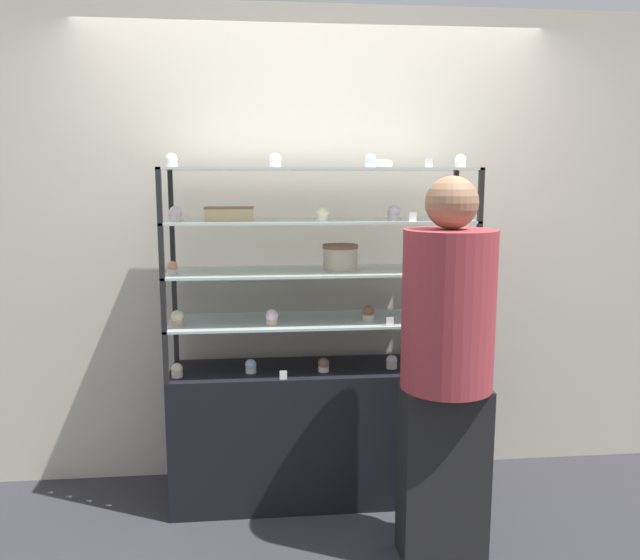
% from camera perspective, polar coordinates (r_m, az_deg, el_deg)
% --- Properties ---
extents(ground_plane, '(20.00, 20.00, 0.00)m').
position_cam_1_polar(ground_plane, '(3.55, -0.00, -19.07)').
color(ground_plane, '#2D2D33').
extents(back_wall, '(8.00, 0.05, 2.60)m').
position_cam_1_polar(back_wall, '(3.50, -0.57, 2.92)').
color(back_wall, beige).
rests_on(back_wall, ground_plane).
extents(display_base, '(1.54, 0.41, 0.71)m').
position_cam_1_polar(display_base, '(3.40, -0.00, -13.74)').
color(display_base, black).
rests_on(display_base, ground_plane).
extents(display_riser_lower, '(1.54, 0.41, 0.26)m').
position_cam_1_polar(display_riser_lower, '(3.21, -0.00, -3.86)').
color(display_riser_lower, black).
rests_on(display_riser_lower, display_base).
extents(display_riser_middle, '(1.54, 0.41, 0.26)m').
position_cam_1_polar(display_riser_middle, '(3.17, -0.00, 0.65)').
color(display_riser_middle, black).
rests_on(display_riser_middle, display_riser_lower).
extents(display_riser_upper, '(1.54, 0.41, 0.26)m').
position_cam_1_polar(display_riser_upper, '(3.14, -0.00, 5.27)').
color(display_riser_upper, black).
rests_on(display_riser_upper, display_riser_middle).
extents(display_riser_top, '(1.54, 0.41, 0.26)m').
position_cam_1_polar(display_riser_top, '(3.13, -0.00, 9.94)').
color(display_riser_top, black).
rests_on(display_riser_top, display_riser_upper).
extents(layer_cake_centerpiece, '(0.18, 0.18, 0.13)m').
position_cam_1_polar(layer_cake_centerpiece, '(3.20, 1.86, 2.16)').
color(layer_cake_centerpiece, beige).
rests_on(layer_cake_centerpiece, display_riser_middle).
extents(sheet_cake_frosted, '(0.24, 0.12, 0.07)m').
position_cam_1_polar(sheet_cake_frosted, '(3.12, -8.30, 6.04)').
color(sheet_cake_frosted, '#DBBC84').
rests_on(sheet_cake_frosted, display_riser_upper).
extents(cupcake_0, '(0.06, 0.06, 0.07)m').
position_cam_1_polar(cupcake_0, '(3.19, -12.94, -8.06)').
color(cupcake_0, beige).
rests_on(cupcake_0, display_base).
extents(cupcake_1, '(0.06, 0.06, 0.07)m').
position_cam_1_polar(cupcake_1, '(3.19, -6.35, -7.85)').
color(cupcake_1, beige).
rests_on(cupcake_1, display_base).
extents(cupcake_2, '(0.06, 0.06, 0.07)m').
position_cam_1_polar(cupcake_2, '(3.19, 0.34, -7.78)').
color(cupcake_2, white).
rests_on(cupcake_2, display_base).
extents(cupcake_3, '(0.06, 0.06, 0.07)m').
position_cam_1_polar(cupcake_3, '(3.27, 6.57, -7.45)').
color(cupcake_3, white).
rests_on(cupcake_3, display_base).
extents(cupcake_4, '(0.06, 0.06, 0.07)m').
position_cam_1_polar(cupcake_4, '(3.30, 12.60, -7.44)').
color(cupcake_4, white).
rests_on(cupcake_4, display_base).
extents(price_tag_0, '(0.04, 0.00, 0.04)m').
position_cam_1_polar(price_tag_0, '(3.08, -3.37, -8.68)').
color(price_tag_0, white).
rests_on(price_tag_0, display_base).
extents(cupcake_5, '(0.06, 0.06, 0.08)m').
position_cam_1_polar(cupcake_5, '(3.14, -12.92, -3.43)').
color(cupcake_5, '#CCB28C').
rests_on(cupcake_5, display_riser_lower).
extents(cupcake_6, '(0.06, 0.06, 0.08)m').
position_cam_1_polar(cupcake_6, '(3.09, -4.42, -3.44)').
color(cupcake_6, '#CCB28C').
rests_on(cupcake_6, display_riser_lower).
extents(cupcake_7, '(0.06, 0.06, 0.08)m').
position_cam_1_polar(cupcake_7, '(3.20, 4.45, -3.01)').
color(cupcake_7, white).
rests_on(cupcake_7, display_riser_lower).
extents(cupcake_8, '(0.06, 0.06, 0.08)m').
position_cam_1_polar(cupcake_8, '(3.24, 12.56, -3.06)').
color(cupcake_8, beige).
rests_on(cupcake_8, display_riser_lower).
extents(price_tag_1, '(0.04, 0.00, 0.04)m').
position_cam_1_polar(price_tag_1, '(3.08, 6.41, -3.81)').
color(price_tag_1, white).
rests_on(price_tag_1, display_riser_lower).
extents(cupcake_9, '(0.05, 0.05, 0.06)m').
position_cam_1_polar(cupcake_9, '(3.12, -13.34, 1.09)').
color(cupcake_9, beige).
rests_on(cupcake_9, display_riser_middle).
extents(cupcake_10, '(0.05, 0.05, 0.06)m').
position_cam_1_polar(cupcake_10, '(3.27, 12.37, 1.49)').
color(cupcake_10, white).
rests_on(cupcake_10, display_riser_middle).
extents(price_tag_2, '(0.04, 0.00, 0.04)m').
position_cam_1_polar(price_tag_2, '(3.07, 9.49, 0.95)').
color(price_tag_2, white).
rests_on(price_tag_2, display_riser_middle).
extents(cupcake_11, '(0.06, 0.06, 0.07)m').
position_cam_1_polar(cupcake_11, '(3.10, -13.07, 5.89)').
color(cupcake_11, white).
rests_on(cupcake_11, display_riser_upper).
extents(cupcake_12, '(0.06, 0.06, 0.07)m').
position_cam_1_polar(cupcake_12, '(3.03, 0.24, 6.05)').
color(cupcake_12, white).
rests_on(cupcake_12, display_riser_upper).
extents(cupcake_13, '(0.06, 0.06, 0.07)m').
position_cam_1_polar(cupcake_13, '(3.15, 6.75, 6.10)').
color(cupcake_13, white).
rests_on(cupcake_13, display_riser_upper).
extents(cupcake_14, '(0.06, 0.06, 0.07)m').
position_cam_1_polar(cupcake_14, '(3.21, 12.61, 6.00)').
color(cupcake_14, beige).
rests_on(cupcake_14, display_riser_upper).
extents(price_tag_3, '(0.04, 0.00, 0.04)m').
position_cam_1_polar(price_tag_3, '(3.03, 8.48, 5.73)').
color(price_tag_3, white).
rests_on(price_tag_3, display_riser_upper).
extents(cupcake_15, '(0.06, 0.06, 0.07)m').
position_cam_1_polar(cupcake_15, '(3.09, -13.43, 10.57)').
color(cupcake_15, beige).
rests_on(cupcake_15, display_riser_top).
extents(cupcake_16, '(0.06, 0.06, 0.07)m').
position_cam_1_polar(cupcake_16, '(3.04, -4.11, 10.82)').
color(cupcake_16, white).
rests_on(cupcake_16, display_riser_top).
extents(cupcake_17, '(0.06, 0.06, 0.07)m').
position_cam_1_polar(cupcake_17, '(3.11, 4.64, 10.77)').
color(cupcake_17, white).
rests_on(cupcake_17, display_riser_top).
extents(cupcake_18, '(0.06, 0.06, 0.07)m').
position_cam_1_polar(cupcake_18, '(3.23, 12.71, 10.52)').
color(cupcake_18, beige).
rests_on(cupcake_18, display_riser_top).
extents(price_tag_4, '(0.04, 0.00, 0.04)m').
position_cam_1_polar(price_tag_4, '(3.04, 9.93, 10.52)').
color(price_tag_4, white).
rests_on(price_tag_4, display_riser_top).
extents(donut_glazed, '(0.14, 0.14, 0.04)m').
position_cam_1_polar(donut_glazed, '(3.19, 5.41, 10.50)').
color(donut_glazed, '#EFE5CC').
rests_on(donut_glazed, display_riser_top).
extents(customer_figure, '(0.40, 0.40, 1.70)m').
position_cam_1_polar(customer_figure, '(2.77, 11.50, -7.24)').
color(customer_figure, black).
rests_on(customer_figure, ground_plane).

